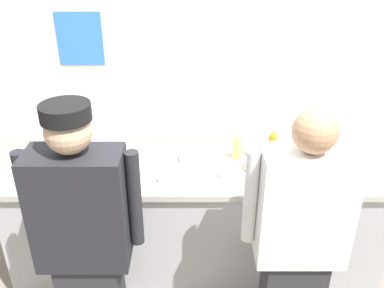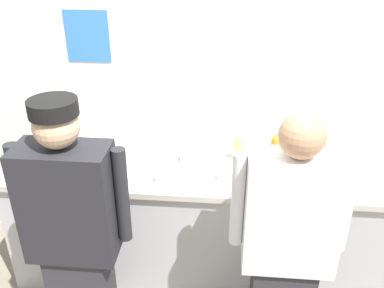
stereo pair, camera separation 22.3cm
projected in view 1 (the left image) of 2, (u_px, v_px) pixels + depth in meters
wall_back at (195, 66)px, 2.94m from camera, size 4.01×0.11×2.92m
prep_counter at (195, 222)px, 2.98m from camera, size 2.56×0.69×0.91m
chef_near_left at (84, 244)px, 2.14m from camera, size 0.60×0.24×1.66m
chef_center at (297, 244)px, 2.18m from camera, size 0.60×0.24×1.62m
plate_stack_front at (261, 165)px, 2.73m from camera, size 0.23×0.23×0.06m
plate_stack_rear at (194, 156)px, 2.85m from camera, size 0.22×0.22×0.05m
mixing_bowl_steel at (103, 156)px, 2.76m from camera, size 0.37×0.37×0.14m
sheet_tray at (322, 165)px, 2.77m from camera, size 0.53×0.44×0.02m
squeeze_bottle_primary at (272, 142)px, 2.91m from camera, size 0.06×0.06×0.18m
squeeze_bottle_secondary at (237, 146)px, 2.83m from camera, size 0.06×0.06×0.20m
ramekin_red_sauce at (165, 179)px, 2.60m from camera, size 0.10×0.10×0.04m
ramekin_orange_sauce at (225, 174)px, 2.64m from camera, size 0.08×0.08×0.05m
ramekin_yellow_sauce at (62, 158)px, 2.83m from camera, size 0.09×0.09×0.04m
ramekin_green_sauce at (39, 165)px, 2.75m from camera, size 0.10×0.10×0.04m
deli_cup at (253, 150)px, 2.90m from camera, size 0.09×0.09×0.09m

